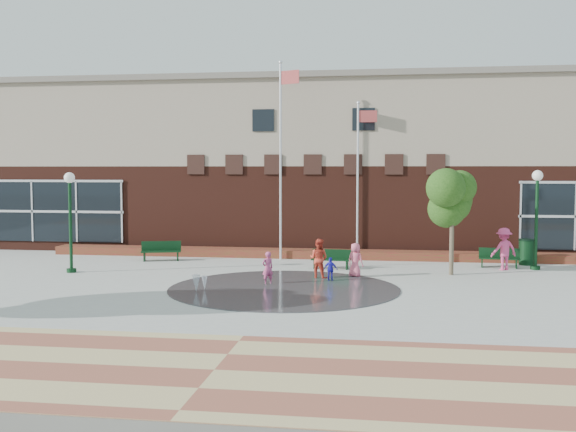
# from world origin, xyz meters

# --- Properties ---
(ground) EXTENTS (120.00, 120.00, 0.00)m
(ground) POSITION_xyz_m (0.00, 0.00, 0.00)
(ground) COLOR #666056
(ground) RESTS_ON ground
(plaza_concrete) EXTENTS (46.00, 18.00, 0.01)m
(plaza_concrete) POSITION_xyz_m (0.00, 4.00, 0.00)
(plaza_concrete) COLOR #A8A8A0
(plaza_concrete) RESTS_ON ground
(paver_band) EXTENTS (46.00, 6.00, 0.01)m
(paver_band) POSITION_xyz_m (0.00, -7.00, 0.00)
(paver_band) COLOR #9D533E
(paver_band) RESTS_ON ground
(splash_pad) EXTENTS (8.40, 8.40, 0.01)m
(splash_pad) POSITION_xyz_m (0.00, 3.00, 0.00)
(splash_pad) COLOR #383A3D
(splash_pad) RESTS_ON ground
(library_building) EXTENTS (44.40, 10.40, 9.20)m
(library_building) POSITION_xyz_m (0.00, 17.48, 4.64)
(library_building) COLOR #471F16
(library_building) RESTS_ON ground
(flower_bed) EXTENTS (26.00, 1.20, 0.40)m
(flower_bed) POSITION_xyz_m (0.00, 11.60, 0.00)
(flower_bed) COLOR #A00525
(flower_bed) RESTS_ON ground
(flagpole_left) EXTENTS (1.03, 0.52, 9.49)m
(flagpole_left) POSITION_xyz_m (-1.31, 10.81, 5.28)
(flagpole_left) COLOR silver
(flagpole_left) RESTS_ON ground
(flagpole_right) EXTENTS (0.91, 0.15, 7.35)m
(flagpole_right) POSITION_xyz_m (2.42, 9.10, 4.11)
(flagpole_right) COLOR silver
(flagpole_right) RESTS_ON ground
(lamp_left) EXTENTS (0.45, 0.45, 4.22)m
(lamp_left) POSITION_xyz_m (-9.44, 5.53, 2.62)
(lamp_left) COLOR black
(lamp_left) RESTS_ON ground
(lamp_right) EXTENTS (0.46, 0.46, 4.31)m
(lamp_right) POSITION_xyz_m (10.05, 9.16, 2.68)
(lamp_right) COLOR black
(lamp_right) RESTS_ON ground
(bench_left) EXTENTS (1.93, 1.00, 0.94)m
(bench_left) POSITION_xyz_m (-6.90, 9.55, 0.30)
(bench_left) COLOR black
(bench_left) RESTS_ON ground
(bench_mid) EXTENTS (1.74, 0.62, 0.86)m
(bench_mid) POSITION_xyz_m (1.29, 8.14, 0.28)
(bench_mid) COLOR black
(bench_mid) RESTS_ON ground
(bench_right) EXTENTS (1.78, 0.69, 0.87)m
(bench_right) POSITION_xyz_m (8.59, 9.54, 0.28)
(bench_right) COLOR black
(bench_right) RESTS_ON ground
(trash_can) EXTENTS (0.73, 0.73, 1.19)m
(trash_can) POSITION_xyz_m (9.97, 10.63, 0.61)
(trash_can) COLOR black
(trash_can) RESTS_ON ground
(tree_mid) EXTENTS (2.59, 2.59, 4.36)m
(tree_mid) POSITION_xyz_m (6.32, 7.18, 3.18)
(tree_mid) COLOR #493C2D
(tree_mid) RESTS_ON ground
(water_jet_a) EXTENTS (0.31, 0.31, 0.61)m
(water_jet_a) POSITION_xyz_m (-2.95, 1.81, 0.00)
(water_jet_a) COLOR white
(water_jet_a) RESTS_ON ground
(water_jet_b) EXTENTS (0.22, 0.22, 0.50)m
(water_jet_b) POSITION_xyz_m (-2.77, 2.26, 0.00)
(water_jet_b) COLOR white
(water_jet_b) RESTS_ON ground
(child_splash) EXTENTS (0.54, 0.51, 1.25)m
(child_splash) POSITION_xyz_m (-0.77, 3.91, 0.62)
(child_splash) COLOR #C2477B
(child_splash) RESTS_ON ground
(adult_red) EXTENTS (0.92, 0.82, 1.59)m
(adult_red) POSITION_xyz_m (1.00, 5.60, 0.79)
(adult_red) COLOR red
(adult_red) RESTS_ON ground
(adult_pink) EXTENTS (0.81, 0.72, 1.39)m
(adult_pink) POSITION_xyz_m (2.44, 6.10, 0.69)
(adult_pink) COLOR #E9617E
(adult_pink) RESTS_ON ground
(child_blue) EXTENTS (0.58, 0.33, 0.94)m
(child_blue) POSITION_xyz_m (1.54, 4.95, 0.47)
(child_blue) COLOR #231EBE
(child_blue) RESTS_ON ground
(person_bench) EXTENTS (1.36, 1.10, 1.84)m
(person_bench) POSITION_xyz_m (8.67, 8.88, 0.92)
(person_bench) COLOR #D63F78
(person_bench) RESTS_ON ground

